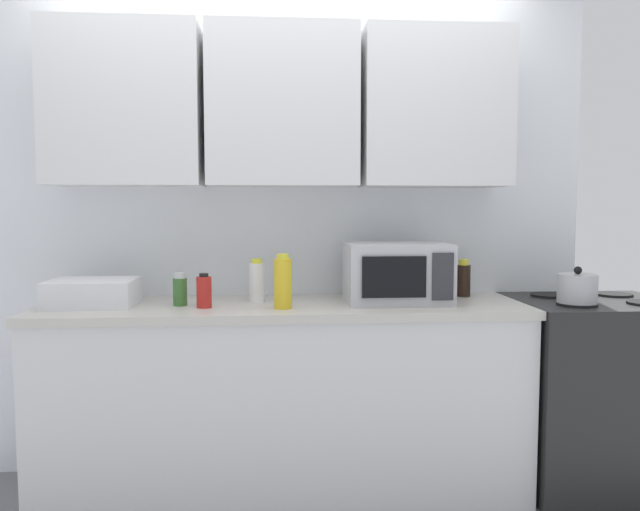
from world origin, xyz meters
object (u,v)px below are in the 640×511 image
object	(u,v)px
kettle	(577,288)
microwave	(397,273)
dish_rack	(93,293)
bottle_red_sauce	(204,292)
bottle_green_oil	(180,290)
bottle_soy_dark	(463,279)
stove_range	(593,391)
bottle_white_jar	(257,281)
bottle_yellow_mustard	(283,283)

from	to	relation	value
kettle	microwave	size ratio (longest dim) A/B	0.37
dish_rack	bottle_red_sauce	bearing A→B (deg)	-10.20
bottle_green_oil	bottle_soy_dark	bearing A→B (deg)	7.62
stove_range	microwave	bearing A→B (deg)	178.43
kettle	bottle_green_oil	size ratio (longest dim) A/B	1.17
stove_range	bottle_white_jar	world-z (taller)	bottle_white_jar
bottle_soy_dark	bottle_green_oil	distance (m)	1.40
bottle_red_sauce	bottle_green_oil	bearing A→B (deg)	149.21
dish_rack	bottle_red_sauce	xyz separation A→B (m)	(0.51, -0.09, 0.01)
stove_range	bottle_green_oil	distance (m)	2.05
microwave	dish_rack	bearing A→B (deg)	-179.72
bottle_white_jar	stove_range	bearing A→B (deg)	-2.49
bottle_soy_dark	stove_range	bearing A→B (deg)	-16.91
bottle_yellow_mustard	kettle	bearing A→B (deg)	-0.85
microwave	bottle_green_oil	distance (m)	1.01
dish_rack	bottle_soy_dark	distance (m)	1.79
bottle_soy_dark	bottle_white_jar	bearing A→B (deg)	-173.85
stove_range	bottle_green_oil	xyz separation A→B (m)	(-1.98, -0.00, 0.52)
bottle_green_oil	dish_rack	bearing A→B (deg)	176.75
microwave	bottle_white_jar	size ratio (longest dim) A/B	2.33
kettle	bottle_white_jar	bearing A→B (deg)	171.80
kettle	bottle_soy_dark	size ratio (longest dim) A/B	0.94
microwave	bottle_red_sauce	world-z (taller)	microwave
bottle_soy_dark	bottle_green_oil	world-z (taller)	bottle_soy_dark
bottle_red_sauce	bottle_yellow_mustard	distance (m)	0.36
bottle_soy_dark	dish_rack	bearing A→B (deg)	-174.77
bottle_white_jar	kettle	bearing A→B (deg)	-8.20
kettle	dish_rack	xyz separation A→B (m)	(-2.21, 0.16, -0.02)
stove_range	bottle_yellow_mustard	bearing A→B (deg)	-175.47
stove_range	bottle_yellow_mustard	xyz separation A→B (m)	(-1.52, -0.12, 0.56)
dish_rack	bottle_soy_dark	size ratio (longest dim) A/B	2.03
bottle_soy_dark	bottle_green_oil	size ratio (longest dim) A/B	1.24
dish_rack	bottle_yellow_mustard	bearing A→B (deg)	-9.22
dish_rack	bottle_white_jar	size ratio (longest dim) A/B	1.85
bottle_green_oil	bottle_white_jar	bearing A→B (deg)	11.94
bottle_green_oil	bottle_yellow_mustard	world-z (taller)	bottle_yellow_mustard
dish_rack	bottle_red_sauce	distance (m)	0.52
microwave	bottle_yellow_mustard	xyz separation A→B (m)	(-0.54, -0.15, -0.02)
bottle_white_jar	bottle_red_sauce	size ratio (longest dim) A/B	1.33
stove_range	bottle_soy_dark	world-z (taller)	bottle_soy_dark
bottle_red_sauce	bottle_soy_dark	xyz separation A→B (m)	(1.27, 0.25, 0.01)
bottle_soy_dark	bottle_yellow_mustard	size ratio (longest dim) A/B	0.77
dish_rack	bottle_yellow_mustard	distance (m)	0.88
microwave	dish_rack	world-z (taller)	microwave
bottle_red_sauce	microwave	bearing A→B (deg)	6.31
stove_range	kettle	distance (m)	0.57
bottle_white_jar	bottle_green_oil	size ratio (longest dim) A/B	1.37
kettle	bottle_red_sauce	size ratio (longest dim) A/B	1.14
stove_range	bottle_yellow_mustard	distance (m)	1.62
stove_range	bottle_soy_dark	size ratio (longest dim) A/B	4.86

